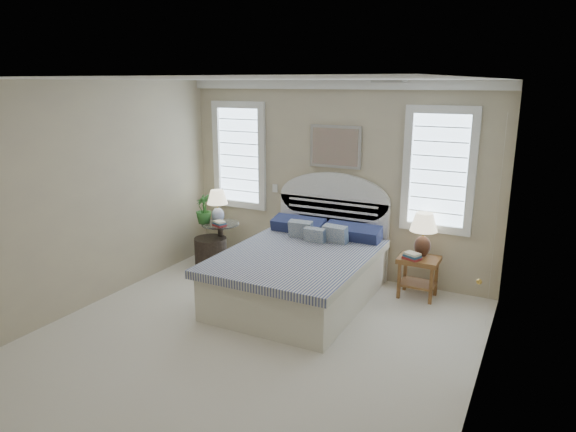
{
  "coord_description": "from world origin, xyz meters",
  "views": [
    {
      "loc": [
        2.62,
        -4.05,
        2.68
      ],
      "look_at": [
        0.03,
        1.0,
        1.19
      ],
      "focal_mm": 32.0,
      "sensor_mm": 36.0,
      "label": 1
    }
  ],
  "objects_px": {
    "side_table_left": "(221,239)",
    "nightstand_right": "(418,268)",
    "lamp_left": "(217,203)",
    "floor_pot": "(211,252)",
    "lamp_right": "(423,229)",
    "bed": "(302,269)"
  },
  "relations": [
    {
      "from": "side_table_left",
      "to": "nightstand_right",
      "type": "distance_m",
      "value": 2.95
    },
    {
      "from": "nightstand_right",
      "to": "lamp_left",
      "type": "height_order",
      "value": "lamp_left"
    },
    {
      "from": "floor_pot",
      "to": "nightstand_right",
      "type": "bearing_deg",
      "value": 4.99
    },
    {
      "from": "side_table_left",
      "to": "lamp_right",
      "type": "distance_m",
      "value": 3.0
    },
    {
      "from": "bed",
      "to": "lamp_right",
      "type": "relative_size",
      "value": 4.04
    },
    {
      "from": "nightstand_right",
      "to": "floor_pot",
      "type": "bearing_deg",
      "value": -175.01
    },
    {
      "from": "bed",
      "to": "floor_pot",
      "type": "height_order",
      "value": "bed"
    },
    {
      "from": "lamp_left",
      "to": "side_table_left",
      "type": "bearing_deg",
      "value": -23.1
    },
    {
      "from": "nightstand_right",
      "to": "floor_pot",
      "type": "relative_size",
      "value": 1.11
    },
    {
      "from": "side_table_left",
      "to": "nightstand_right",
      "type": "bearing_deg",
      "value": 1.94
    },
    {
      "from": "lamp_right",
      "to": "side_table_left",
      "type": "bearing_deg",
      "value": -175.94
    },
    {
      "from": "bed",
      "to": "lamp_left",
      "type": "distance_m",
      "value": 1.89
    },
    {
      "from": "bed",
      "to": "lamp_right",
      "type": "xyz_separation_m",
      "value": [
        1.31,
        0.8,
        0.49
      ]
    },
    {
      "from": "lamp_right",
      "to": "bed",
      "type": "bearing_deg",
      "value": -148.45
    },
    {
      "from": "bed",
      "to": "lamp_left",
      "type": "xyz_separation_m",
      "value": [
        -1.7,
        0.61,
        0.55
      ]
    },
    {
      "from": "lamp_left",
      "to": "nightstand_right",
      "type": "bearing_deg",
      "value": 1.5
    },
    {
      "from": "bed",
      "to": "lamp_right",
      "type": "distance_m",
      "value": 1.61
    },
    {
      "from": "side_table_left",
      "to": "lamp_left",
      "type": "relative_size",
      "value": 1.25
    },
    {
      "from": "bed",
      "to": "nightstand_right",
      "type": "relative_size",
      "value": 4.29
    },
    {
      "from": "side_table_left",
      "to": "bed",
      "type": "bearing_deg",
      "value": -19.74
    },
    {
      "from": "bed",
      "to": "lamp_left",
      "type": "bearing_deg",
      "value": 160.15
    },
    {
      "from": "side_table_left",
      "to": "nightstand_right",
      "type": "relative_size",
      "value": 1.19
    }
  ]
}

